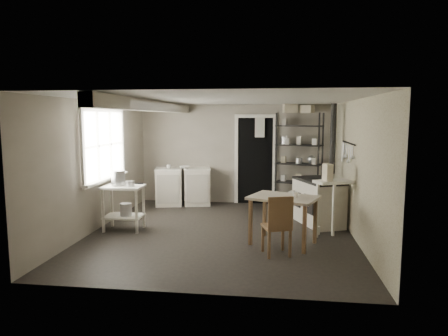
# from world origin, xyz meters

# --- Properties ---
(floor) EXTENTS (5.00, 5.00, 0.00)m
(floor) POSITION_xyz_m (0.00, 0.00, 0.00)
(floor) COLOR black
(floor) RESTS_ON ground
(ceiling) EXTENTS (5.00, 5.00, 0.00)m
(ceiling) POSITION_xyz_m (0.00, 0.00, 2.30)
(ceiling) COLOR beige
(ceiling) RESTS_ON wall_back
(wall_back) EXTENTS (4.50, 0.02, 2.30)m
(wall_back) POSITION_xyz_m (0.00, 2.50, 1.15)
(wall_back) COLOR #9D9485
(wall_back) RESTS_ON ground
(wall_front) EXTENTS (4.50, 0.02, 2.30)m
(wall_front) POSITION_xyz_m (0.00, -2.50, 1.15)
(wall_front) COLOR #9D9485
(wall_front) RESTS_ON ground
(wall_left) EXTENTS (0.02, 5.00, 2.30)m
(wall_left) POSITION_xyz_m (-2.25, 0.00, 1.15)
(wall_left) COLOR #9D9485
(wall_left) RESTS_ON ground
(wall_right) EXTENTS (0.02, 5.00, 2.30)m
(wall_right) POSITION_xyz_m (2.25, 0.00, 1.15)
(wall_right) COLOR #9D9485
(wall_right) RESTS_ON ground
(window) EXTENTS (0.12, 1.76, 1.28)m
(window) POSITION_xyz_m (-2.22, 0.20, 1.50)
(window) COLOR white
(window) RESTS_ON wall_left
(doorway) EXTENTS (0.96, 0.10, 2.08)m
(doorway) POSITION_xyz_m (0.45, 2.47, 1.00)
(doorway) COLOR white
(doorway) RESTS_ON ground
(ceiling_beam) EXTENTS (0.18, 5.00, 0.18)m
(ceiling_beam) POSITION_xyz_m (-1.20, 0.00, 2.20)
(ceiling_beam) COLOR white
(ceiling_beam) RESTS_ON ceiling
(wallpaper_panel) EXTENTS (0.01, 5.00, 2.30)m
(wallpaper_panel) POSITION_xyz_m (2.24, 0.00, 1.15)
(wallpaper_panel) COLOR #BDB79A
(wallpaper_panel) RESTS_ON wall_right
(utensil_rail) EXTENTS (0.06, 1.20, 0.44)m
(utensil_rail) POSITION_xyz_m (2.19, 0.60, 1.55)
(utensil_rail) COLOR silver
(utensil_rail) RESTS_ON wall_right
(prep_table) EXTENTS (0.71, 0.51, 0.80)m
(prep_table) POSITION_xyz_m (-1.76, -0.08, 0.40)
(prep_table) COLOR white
(prep_table) RESTS_ON ground
(stockpot) EXTENTS (0.27, 0.27, 0.26)m
(stockpot) POSITION_xyz_m (-1.85, -0.07, 0.94)
(stockpot) COLOR silver
(stockpot) RESTS_ON prep_table
(saucepan) EXTENTS (0.20, 0.20, 0.09)m
(saucepan) POSITION_xyz_m (-1.61, -0.10, 0.85)
(saucepan) COLOR silver
(saucepan) RESTS_ON prep_table
(bucket) EXTENTS (0.26, 0.26, 0.22)m
(bucket) POSITION_xyz_m (-1.70, -0.13, 0.39)
(bucket) COLOR silver
(bucket) RESTS_ON prep_table
(base_cabinets) EXTENTS (1.39, 0.82, 0.86)m
(base_cabinets) POSITION_xyz_m (-1.19, 2.11, 0.46)
(base_cabinets) COLOR silver
(base_cabinets) RESTS_ON ground
(mixing_bowl) EXTENTS (0.33, 0.33, 0.07)m
(mixing_bowl) POSITION_xyz_m (-1.13, 2.06, 0.96)
(mixing_bowl) COLOR silver
(mixing_bowl) RESTS_ON base_cabinets
(counter_cup) EXTENTS (0.11, 0.11, 0.09)m
(counter_cup) POSITION_xyz_m (-1.48, 1.96, 0.96)
(counter_cup) COLOR silver
(counter_cup) RESTS_ON base_cabinets
(shelf_rack) EXTENTS (1.07, 0.71, 2.11)m
(shelf_rack) POSITION_xyz_m (1.44, 2.21, 0.95)
(shelf_rack) COLOR black
(shelf_rack) RESTS_ON ground
(shelf_jar) EXTENTS (0.11, 0.11, 0.20)m
(shelf_jar) POSITION_xyz_m (1.16, 2.23, 1.37)
(shelf_jar) COLOR silver
(shelf_jar) RESTS_ON shelf_rack
(storage_box_a) EXTENTS (0.33, 0.30, 0.21)m
(storage_box_a) POSITION_xyz_m (1.23, 2.25, 2.01)
(storage_box_a) COLOR beige
(storage_box_a) RESTS_ON shelf_rack
(storage_box_b) EXTENTS (0.33, 0.32, 0.16)m
(storage_box_b) POSITION_xyz_m (1.59, 2.24, 1.99)
(storage_box_b) COLOR beige
(storage_box_b) RESTS_ON shelf_rack
(stove) EXTENTS (0.97, 1.23, 0.85)m
(stove) POSITION_xyz_m (1.73, 0.78, 0.44)
(stove) COLOR silver
(stove) RESTS_ON ground
(stovepipe) EXTENTS (0.11, 0.11, 1.31)m
(stovepipe) POSITION_xyz_m (2.03, 1.27, 1.59)
(stovepipe) COLOR black
(stovepipe) RESTS_ON stove
(side_ledge) EXTENTS (0.70, 0.56, 0.95)m
(side_ledge) POSITION_xyz_m (1.89, 0.02, 0.43)
(side_ledge) COLOR white
(side_ledge) RESTS_ON ground
(oats_box) EXTENTS (0.17, 0.21, 0.28)m
(oats_box) POSITION_xyz_m (1.78, -0.02, 1.01)
(oats_box) COLOR beige
(oats_box) RESTS_ON side_ledge
(work_table) EXTENTS (1.20, 1.03, 0.77)m
(work_table) POSITION_xyz_m (1.05, -0.54, 0.38)
(work_table) COLOR beige
(work_table) RESTS_ON ground
(table_cup) EXTENTS (0.10, 0.10, 0.09)m
(table_cup) POSITION_xyz_m (1.23, -0.59, 0.80)
(table_cup) COLOR silver
(table_cup) RESTS_ON work_table
(chair) EXTENTS (0.47, 0.48, 0.90)m
(chair) POSITION_xyz_m (0.94, -1.04, 0.48)
(chair) COLOR brown
(chair) RESTS_ON ground
(flour_sack) EXTENTS (0.41, 0.37, 0.45)m
(flour_sack) POSITION_xyz_m (1.31, 1.80, 0.24)
(flour_sack) COLOR beige
(flour_sack) RESTS_ON ground
(floor_crock) EXTENTS (0.14, 0.14, 0.14)m
(floor_crock) POSITION_xyz_m (1.64, 0.09, 0.08)
(floor_crock) COLOR silver
(floor_crock) RESTS_ON ground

